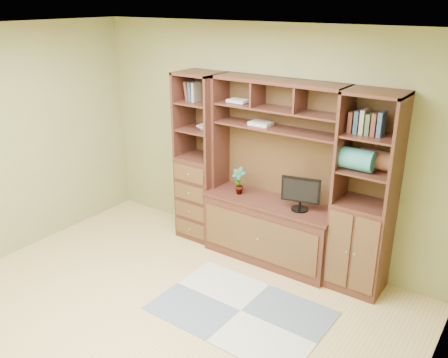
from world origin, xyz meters
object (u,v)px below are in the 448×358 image
Objects in this scene: center_hutch at (271,176)px; left_tower at (201,158)px; right_tower at (365,196)px; monitor at (301,188)px.

left_tower is at bearing 177.71° from center_hutch.
left_tower is 2.02m from right_tower.
monitor is at bearing -5.35° from center_hutch.
center_hutch is 1.00× the size of right_tower.
right_tower is at bearing 2.23° from center_hutch.
center_hutch is at bearing -177.77° from right_tower.
right_tower is (1.02, 0.04, 0.00)m from center_hutch.
center_hutch is 1.03m from right_tower.
left_tower and right_tower have the same top height.
monitor is (-0.65, -0.07, -0.04)m from right_tower.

